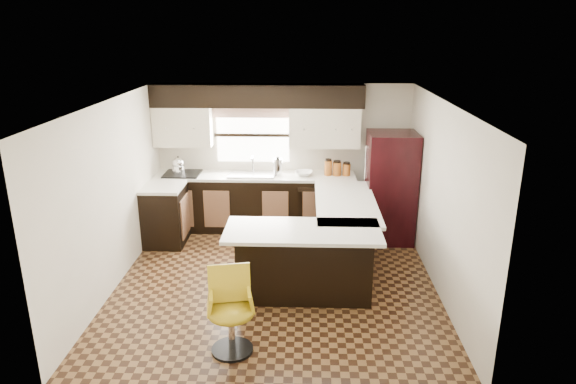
{
  "coord_description": "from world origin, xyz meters",
  "views": [
    {
      "loc": [
        0.38,
        -6.17,
        3.29
      ],
      "look_at": [
        0.15,
        0.45,
        1.13
      ],
      "focal_mm": 32.0,
      "sensor_mm": 36.0,
      "label": 1
    }
  ],
  "objects_px": {
    "refrigerator": "(390,187)",
    "peninsula_long": "(341,234)",
    "peninsula_return": "(304,263)",
    "bar_chair": "(231,313)"
  },
  "relations": [
    {
      "from": "refrigerator",
      "to": "peninsula_long",
      "type": "bearing_deg",
      "value": -131.91
    },
    {
      "from": "refrigerator",
      "to": "bar_chair",
      "type": "height_order",
      "value": "refrigerator"
    },
    {
      "from": "bar_chair",
      "to": "peninsula_return",
      "type": "bearing_deg",
      "value": 47.04
    },
    {
      "from": "bar_chair",
      "to": "peninsula_long",
      "type": "bearing_deg",
      "value": 48.68
    },
    {
      "from": "peninsula_return",
      "to": "refrigerator",
      "type": "distance_m",
      "value": 2.34
    },
    {
      "from": "peninsula_return",
      "to": "bar_chair",
      "type": "distance_m",
      "value": 1.41
    },
    {
      "from": "peninsula_long",
      "to": "peninsula_return",
      "type": "relative_size",
      "value": 1.18
    },
    {
      "from": "peninsula_long",
      "to": "refrigerator",
      "type": "bearing_deg",
      "value": 48.09
    },
    {
      "from": "peninsula_return",
      "to": "bar_chair",
      "type": "relative_size",
      "value": 1.82
    },
    {
      "from": "peninsula_long",
      "to": "bar_chair",
      "type": "bearing_deg",
      "value": -120.4
    }
  ]
}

